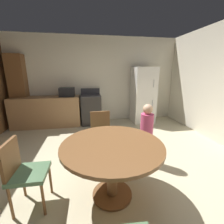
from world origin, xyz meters
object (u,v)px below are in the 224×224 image
object	(u,v)px
dining_table	(112,155)
oven_range	(91,109)
chair_west	(23,170)
person_child	(146,133)
refrigerator	(143,95)
microwave	(67,92)
chair_north	(101,131)

from	to	relation	value
dining_table	oven_range	bearing A→B (deg)	93.06
chair_west	person_child	bearing A→B (deg)	20.87
chair_west	refrigerator	bearing A→B (deg)	49.57
refrigerator	person_child	distance (m)	2.45
dining_table	chair_west	bearing A→B (deg)	179.17
microwave	chair_north	size ratio (longest dim) A/B	0.51
person_child	chair_west	bearing A→B (deg)	-22.50
microwave	dining_table	xyz separation A→B (m)	(0.86, -3.01, -0.42)
refrigerator	microwave	xyz separation A→B (m)	(-2.39, 0.05, 0.15)
oven_range	microwave	world-z (taller)	microwave
refrigerator	chair_north	distance (m)	2.49
microwave	chair_north	distance (m)	2.18
refrigerator	person_child	xyz separation A→B (m)	(-0.80, -2.29, -0.30)
chair_west	person_child	distance (m)	1.89
oven_range	chair_north	xyz separation A→B (m)	(0.12, -1.96, 0.03)
dining_table	chair_north	world-z (taller)	chair_north
dining_table	refrigerator	bearing A→B (deg)	62.69
chair_north	refrigerator	bearing A→B (deg)	138.53
dining_table	chair_north	bearing A→B (deg)	92.05
microwave	chair_west	distance (m)	3.04
oven_range	refrigerator	distance (m)	1.74
dining_table	person_child	bearing A→B (deg)	42.54
dining_table	chair_west	world-z (taller)	chair_west
microwave	dining_table	size ratio (longest dim) A/B	0.35
dining_table	person_child	world-z (taller)	person_child
oven_range	chair_west	distance (m)	3.13
microwave	chair_west	world-z (taller)	microwave
microwave	dining_table	world-z (taller)	microwave
microwave	chair_north	xyz separation A→B (m)	(0.82, -1.95, -0.53)
person_child	microwave	bearing A→B (deg)	-98.52
dining_table	chair_west	size ratio (longest dim) A/B	1.45
chair_north	chair_west	world-z (taller)	same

